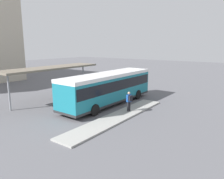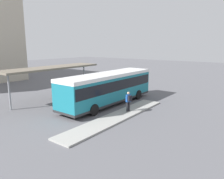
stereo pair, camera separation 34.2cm
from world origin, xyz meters
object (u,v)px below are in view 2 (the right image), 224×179
at_px(pedestrian_waiting, 129,100).
at_px(bicycle_red, 131,85).
at_px(bicycle_orange, 122,83).
at_px(potted_planter_near_shelter, 63,99).
at_px(bicycle_white, 126,84).
at_px(city_bus, 109,86).

xyz_separation_m(pedestrian_waiting, bicycle_red, (9.87, 5.84, -0.74)).
relative_size(bicycle_orange, potted_planter_near_shelter, 1.58).
relative_size(pedestrian_waiting, potted_planter_near_shelter, 1.51).
distance_m(bicycle_red, bicycle_white, 0.80).
xyz_separation_m(city_bus, pedestrian_waiting, (-1.14, -3.02, -0.69)).
relative_size(pedestrian_waiting, bicycle_white, 1.06).
distance_m(pedestrian_waiting, bicycle_red, 11.49).
relative_size(city_bus, pedestrian_waiting, 6.70).
bearing_deg(potted_planter_near_shelter, city_bus, -50.69).
bearing_deg(potted_planter_near_shelter, bicycle_red, -3.02).
xyz_separation_m(pedestrian_waiting, bicycle_white, (9.56, 6.58, -0.74)).
bearing_deg(bicycle_red, pedestrian_waiting, 124.67).
xyz_separation_m(pedestrian_waiting, potted_planter_near_shelter, (-1.68, 6.45, -0.51)).
relative_size(bicycle_red, bicycle_white, 0.99).
bearing_deg(city_bus, pedestrian_waiting, -109.81).
bearing_deg(bicycle_red, bicycle_white, 26.52).
bearing_deg(bicycle_red, potted_planter_near_shelter, 91.02).
height_order(city_bus, bicycle_white, city_bus).
height_order(city_bus, bicycle_red, city_bus).
bearing_deg(pedestrian_waiting, potted_planter_near_shelter, 33.39).
xyz_separation_m(bicycle_white, potted_planter_near_shelter, (-11.24, -0.13, 0.23)).
height_order(pedestrian_waiting, potted_planter_near_shelter, pedestrian_waiting).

